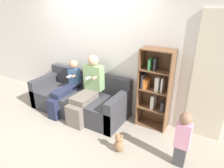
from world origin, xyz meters
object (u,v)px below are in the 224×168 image
adult_seated (88,88)px  child_seated (65,88)px  bookshelf (155,88)px  teddy_bear (119,143)px  toddler_standing (182,138)px  couch (80,100)px

adult_seated → child_seated: (-0.53, -0.05, -0.10)m
bookshelf → teddy_bear: size_ratio=4.47×
child_seated → toddler_standing: bearing=-8.0°
couch → adult_seated: size_ratio=1.64×
child_seated → teddy_bear: (1.56, -0.55, -0.37)m
couch → child_seated: size_ratio=1.94×
adult_seated → toddler_standing: 1.95m
toddler_standing → bookshelf: bearing=131.7°
couch → child_seated: bearing=-154.1°
adult_seated → toddler_standing: size_ratio=1.43×
couch → teddy_bear: (1.30, -0.67, -0.11)m
adult_seated → child_seated: 0.55m
child_seated → couch: bearing=25.9°
bookshelf → teddy_bear: bookshelf is taller
child_seated → teddy_bear: child_seated is taller
couch → child_seated: 0.39m
child_seated → teddy_bear: 1.69m
child_seated → toddler_standing: 2.46m
couch → teddy_bear: couch is taller
adult_seated → child_seated: size_ratio=1.18×
couch → toddler_standing: size_ratio=2.36×
adult_seated → bookshelf: bearing=17.4°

